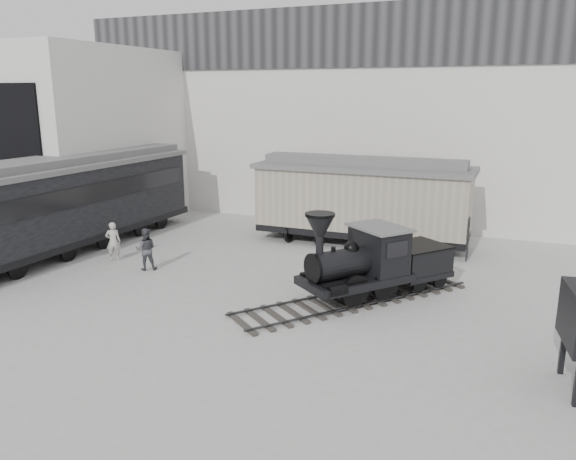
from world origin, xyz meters
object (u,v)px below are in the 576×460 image
at_px(passenger_coach, 72,202).
at_px(visitor_a, 113,241).
at_px(visitor_b, 146,249).
at_px(locomotive, 371,266).
at_px(boxcar, 362,199).

xyz_separation_m(passenger_coach, visitor_a, (2.78, -0.82, -1.31)).
bearing_deg(passenger_coach, visitor_a, -14.67).
bearing_deg(visitor_b, visitor_a, -46.20).
bearing_deg(passenger_coach, visitor_b, -13.69).
relative_size(passenger_coach, visitor_a, 8.85).
height_order(visitor_a, visitor_b, visitor_b).
bearing_deg(passenger_coach, locomotive, -2.23).
bearing_deg(boxcar, visitor_a, -143.42).
height_order(passenger_coach, visitor_b, passenger_coach).
bearing_deg(locomotive, passenger_coach, -145.82).
bearing_deg(boxcar, visitor_b, -133.97).
bearing_deg(locomotive, visitor_b, -139.48).
xyz_separation_m(boxcar, passenger_coach, (-11.52, -5.76, 0.03)).
bearing_deg(visitor_b, locomotive, 150.22).
xyz_separation_m(visitor_a, visitor_b, (2.00, -0.50, 0.02)).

